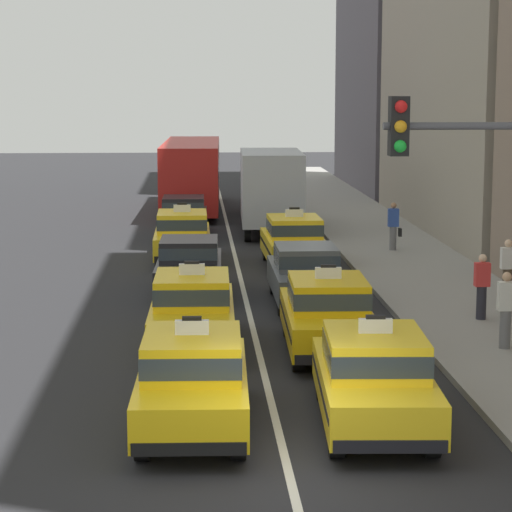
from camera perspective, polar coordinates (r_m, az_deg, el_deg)
The scene contains 19 objects.
ground_plane at distance 15.87m, azimuth 1.86°, elevation -11.95°, with size 160.00×160.00×0.00m, color #232326.
lane_stripe_left_right at distance 35.24m, azimuth -1.08°, elevation -0.24°, with size 0.14×80.00×0.01m, color silver.
sidewalk_curb at distance 31.07m, azimuth 9.67°, elevation -1.49°, with size 4.00×90.00×0.15m, color gray.
taxi_left_nearest at distance 17.83m, azimuth -3.43°, elevation -6.61°, with size 1.93×4.60×1.96m.
taxi_left_second at distance 23.34m, azimuth -3.45°, elevation -2.86°, with size 1.90×4.59×1.96m.
sedan_left_third at distance 29.36m, azimuth -3.61°, elevation -0.46°, with size 1.88×4.35×1.58m.
taxi_left_fourth at distance 35.03m, azimuth -3.99°, elevation 1.13°, with size 1.82×4.56×1.96m.
sedan_left_fifth at distance 40.69m, azimuth -3.92°, elevation 2.19°, with size 1.83×4.33×1.58m.
bus_left_sixth at distance 49.49m, azimuth -3.47°, elevation 4.54°, with size 2.82×11.27×3.22m.
taxi_right_nearest at distance 18.01m, azimuth 6.37°, elevation -6.48°, with size 2.04×4.65×1.96m.
taxi_right_second at distance 22.90m, azimuth 3.86°, elevation -3.09°, with size 1.93×4.60×1.96m.
sedan_right_third at distance 28.02m, azimuth 2.69°, elevation -0.91°, with size 1.78×4.31×1.58m.
taxi_right_fourth at distance 33.66m, azimuth 2.05°, elevation 0.83°, with size 1.88×4.58×1.96m.
box_truck_right_fifth at distance 41.79m, azimuth 0.78°, elevation 3.68°, with size 2.46×7.02×3.27m.
sedan_right_sixth at distance 48.37m, azimuth 0.32°, elevation 3.30°, with size 1.97×4.38×1.58m.
pedestrian_near_crosswalk at distance 36.71m, azimuth 7.42°, elevation 1.59°, with size 0.47×0.24×1.65m.
pedestrian_mid_block at distance 26.06m, azimuth 12.07°, elevation -1.61°, with size 0.36×0.24×1.59m.
pedestrian_by_storefront at distance 28.10m, azimuth 13.42°, elevation -0.82°, with size 0.47×0.24×1.68m.
pedestrian_trailing at distance 23.26m, azimuth 13.31°, elevation -2.84°, with size 0.36×0.24×1.66m.
Camera 1 is at (-1.37, -14.75, 5.68)m, focal length 74.23 mm.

